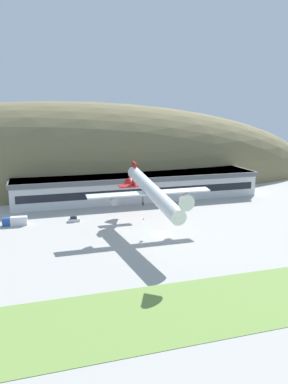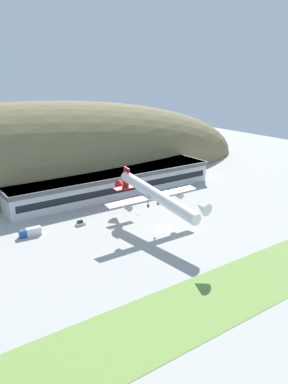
{
  "view_description": "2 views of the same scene",
  "coord_description": "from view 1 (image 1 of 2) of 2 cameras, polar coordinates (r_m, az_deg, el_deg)",
  "views": [
    {
      "loc": [
        -37.27,
        -103.55,
        37.49
      ],
      "look_at": [
        -3.98,
        6.64,
        12.31
      ],
      "focal_mm": 35.0,
      "sensor_mm": 36.0,
      "label": 1
    },
    {
      "loc": [
        -80.63,
        -102.46,
        57.31
      ],
      "look_at": [
        -6.64,
        4.56,
        14.83
      ],
      "focal_mm": 35.0,
      "sensor_mm": 36.0,
      "label": 2
    }
  ],
  "objects": [
    {
      "name": "ground_plane",
      "position": [
        116.26,
        2.84,
        -6.49
      ],
      "size": [
        409.29,
        409.29,
        0.0
      ],
      "primitive_type": "plane",
      "color": "#ADAAA3"
    },
    {
      "name": "terminal_building",
      "position": [
        162.55,
        -1.1,
        1.19
      ],
      "size": [
        105.37,
        22.73,
        10.72
      ],
      "color": "silver",
      "rests_on": "ground_plane"
    },
    {
      "name": "hill_backdrop",
      "position": [
        202.42,
        -12.4,
        1.37
      ],
      "size": [
        303.84,
        85.14,
        84.02
      ],
      "primitive_type": "ellipsoid",
      "color": "olive",
      "rests_on": "ground_plane"
    },
    {
      "name": "grass_strip_foreground",
      "position": [
        80.32,
        13.61,
        -15.83
      ],
      "size": [
        368.36,
        22.05,
        0.08
      ],
      "primitive_type": "cube",
      "color": "#759947",
      "rests_on": "ground_plane"
    },
    {
      "name": "cargo_airplane",
      "position": [
        114.56,
        1.1,
        0.15
      ],
      "size": [
        39.36,
        53.87,
        11.56
      ],
      "color": "white"
    },
    {
      "name": "fuel_truck",
      "position": [
        132.05,
        -19.06,
        -4.21
      ],
      "size": [
        8.04,
        2.7,
        2.88
      ],
      "color": "#264C99",
      "rests_on": "ground_plane"
    },
    {
      "name": "service_car_0",
      "position": [
        131.6,
        -10.62,
        -4.12
      ],
      "size": [
        4.07,
        1.94,
        1.68
      ],
      "color": "silver",
      "rests_on": "ground_plane"
    },
    {
      "name": "traffic_cone_0",
      "position": [
        131.43,
        -0.08,
        -4.11
      ],
      "size": [
        0.52,
        0.52,
        0.58
      ],
      "color": "orange",
      "rests_on": "ground_plane"
    }
  ]
}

